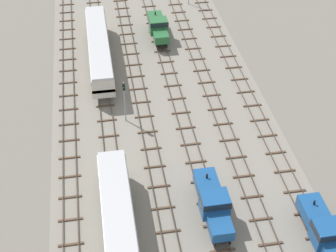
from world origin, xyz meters
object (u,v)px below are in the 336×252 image
Objects in this scene: shunter_loco_centre_mid at (213,203)px; signal_post_nearest at (124,97)px; diesel_railcar_left_near at (120,239)px; shunter_loco_right_nearest at (325,232)px; shunter_loco_centre_far at (158,26)px; diesel_railcar_left_midfar at (99,48)px.

shunter_loco_centre_mid is 1.50× the size of signal_post_nearest.
diesel_railcar_left_near is at bearing -96.67° from signal_post_nearest.
shunter_loco_centre_mid is 17.87m from signal_post_nearest.
shunter_loco_centre_mid is at bearing 151.13° from shunter_loco_right_nearest.
shunter_loco_right_nearest and shunter_loco_centre_mid have the same top height.
shunter_loco_centre_mid is at bearing 19.79° from diesel_railcar_left_near.
diesel_railcar_left_near is 9.83m from shunter_loco_centre_mid.
shunter_loco_centre_far is 1.50× the size of signal_post_nearest.
shunter_loco_right_nearest is at bearing -77.31° from shunter_loco_centre_far.
shunter_loco_centre_mid is 0.41× the size of diesel_railcar_left_midfar.
diesel_railcar_left_near is 40.30m from shunter_loco_centre_far.
shunter_loco_right_nearest is 18.56m from diesel_railcar_left_near.
diesel_railcar_left_near is 3.65× the size of signal_post_nearest.
signal_post_nearest reaches higher than shunter_loco_right_nearest.
shunter_loco_centre_mid is 31.33m from diesel_railcar_left_midfar.
shunter_loco_right_nearest is 1.50× the size of signal_post_nearest.
signal_post_nearest is (-6.92, -19.50, 1.55)m from shunter_loco_centre_far.
signal_post_nearest is at bearing -80.32° from diesel_railcar_left_midfar.
signal_post_nearest is at bearing -109.55° from shunter_loco_centre_far.
shunter_loco_centre_far is at bearing 76.76° from diesel_railcar_left_near.
shunter_loco_centre_far is at bearing 102.69° from shunter_loco_right_nearest.
shunter_loco_right_nearest is 1.00× the size of shunter_loco_centre_mid.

